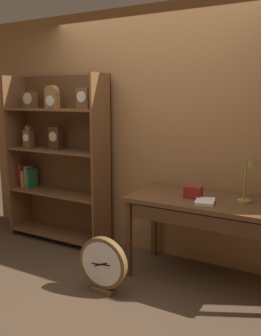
{
  "coord_description": "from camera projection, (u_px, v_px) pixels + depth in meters",
  "views": [
    {
      "loc": [
        1.64,
        -2.22,
        1.67
      ],
      "look_at": [
        0.05,
        0.61,
        1.05
      ],
      "focal_mm": 39.24,
      "sensor_mm": 36.0,
      "label": 1
    }
  ],
  "objects": [
    {
      "name": "ground_plane",
      "position": [
        89.0,
        306.0,
        3.01
      ],
      "size": [
        10.0,
        10.0,
        0.0
      ],
      "primitive_type": "plane",
      "color": "#4C3826"
    },
    {
      "name": "back_wood_panel",
      "position": [
        158.0,
        134.0,
        3.85
      ],
      "size": [
        4.8,
        0.05,
        2.6
      ],
      "primitive_type": "cube",
      "color": "#9E6B3D",
      "rests_on": "ground"
    },
    {
      "name": "bookshelf",
      "position": [
        57.0,
        158.0,
        4.29
      ],
      "size": [
        1.27,
        0.36,
        1.93
      ],
      "color": "brown",
      "rests_on": "ground"
    },
    {
      "name": "workbench",
      "position": [
        209.0,
        210.0,
        3.27
      ],
      "size": [
        1.47,
        0.65,
        0.78
      ],
      "color": "brown",
      "rests_on": "ground"
    },
    {
      "name": "desk_lamp",
      "position": [
        250.0,
        172.0,
        3.11
      ],
      "size": [
        0.18,
        0.19,
        0.44
      ],
      "color": "olive",
      "rests_on": "workbench"
    },
    {
      "name": "toolbox_small",
      "position": [
        193.0,
        192.0,
        3.33
      ],
      "size": [
        0.15,
        0.11,
        0.11
      ],
      "primitive_type": "cube",
      "color": "maroon",
      "rests_on": "workbench"
    },
    {
      "name": "open_repair_manual",
      "position": [
        205.0,
        201.0,
        3.18
      ],
      "size": [
        0.2,
        0.25,
        0.02
      ],
      "primitive_type": "cube",
      "rotation": [
        0.0,
        0.0,
        0.22
      ],
      "color": "silver",
      "rests_on": "workbench"
    },
    {
      "name": "round_clock_large",
      "position": [
        103.0,
        265.0,
        3.18
      ],
      "size": [
        0.46,
        0.11,
        0.5
      ],
      "color": "brown",
      "rests_on": "ground"
    }
  ]
}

